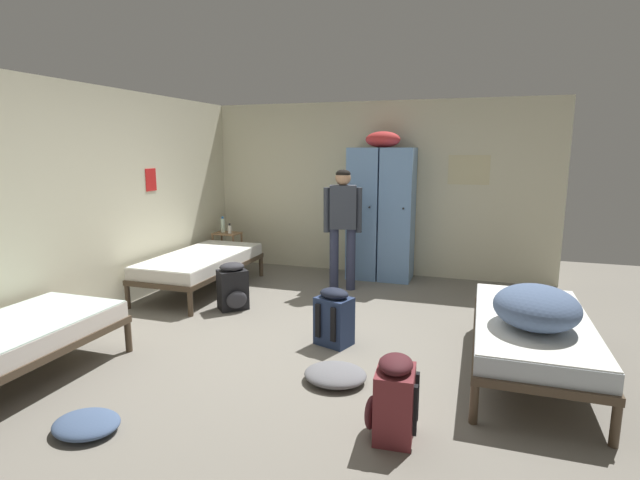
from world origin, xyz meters
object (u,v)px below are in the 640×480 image
(bed_left_rear, at_px, (201,262))
(clothes_pile_denim, at_px, (86,424))
(lotion_bottle, at_px, (230,229))
(bed_right, at_px, (532,330))
(locker_bank, at_px, (381,211))
(bedding_heap, at_px, (536,307))
(backpack_maroon, at_px, (393,399))
(person_traveler, at_px, (343,218))
(clothes_pile_grey, at_px, (335,375))
(backpack_navy, at_px, (335,318))
(shelf_unit, at_px, (228,247))
(backpack_black, at_px, (233,287))
(water_bottle, at_px, (223,225))

(bed_left_rear, height_order, clothes_pile_denim, bed_left_rear)
(lotion_bottle, bearing_deg, bed_right, -30.38)
(locker_bank, height_order, bedding_heap, locker_bank)
(clothes_pile_denim, bearing_deg, backpack_maroon, 16.66)
(locker_bank, bearing_deg, bed_right, -55.99)
(person_traveler, bearing_deg, clothes_pile_grey, -75.50)
(locker_bank, bearing_deg, backpack_navy, -88.33)
(bed_right, bearing_deg, backpack_maroon, -126.22)
(clothes_pile_denim, bearing_deg, person_traveler, 79.28)
(bedding_heap, relative_size, clothes_pile_grey, 1.49)
(locker_bank, height_order, shelf_unit, locker_bank)
(bed_left_rear, distance_m, backpack_black, 0.93)
(bed_left_rear, xyz_separation_m, clothes_pile_denim, (1.03, -3.08, -0.33))
(water_bottle, height_order, backpack_maroon, water_bottle)
(backpack_maroon, distance_m, backpack_navy, 1.56)
(backpack_black, bearing_deg, lotion_bottle, 119.37)
(shelf_unit, height_order, backpack_navy, shelf_unit)
(backpack_maroon, relative_size, clothes_pile_denim, 1.22)
(locker_bank, distance_m, clothes_pile_denim, 4.67)
(shelf_unit, height_order, water_bottle, water_bottle)
(lotion_bottle, bearing_deg, backpack_maroon, -49.12)
(person_traveler, relative_size, backpack_maroon, 2.87)
(clothes_pile_grey, bearing_deg, shelf_unit, 130.87)
(bed_left_rear, xyz_separation_m, backpack_black, (0.75, -0.54, -0.12))
(backpack_maroon, bearing_deg, lotion_bottle, 130.88)
(lotion_bottle, xyz_separation_m, clothes_pile_grey, (2.57, -3.01, -0.58))
(locker_bank, xyz_separation_m, bed_right, (1.78, -2.63, -0.59))
(person_traveler, bearing_deg, bed_left_rear, -160.11)
(water_bottle, distance_m, backpack_maroon, 4.95)
(bedding_heap, distance_m, person_traveler, 3.02)
(person_traveler, xyz_separation_m, water_bottle, (-2.06, 0.54, -0.27))
(shelf_unit, distance_m, backpack_navy, 3.34)
(bed_right, height_order, backpack_black, backpack_black)
(bed_left_rear, height_order, water_bottle, water_bottle)
(lotion_bottle, relative_size, backpack_navy, 0.28)
(shelf_unit, xyz_separation_m, bedding_heap, (4.11, -2.65, 0.30))
(bed_right, bearing_deg, water_bottle, 149.91)
(shelf_unit, relative_size, clothes_pile_grey, 1.13)
(shelf_unit, xyz_separation_m, person_traveler, (1.98, -0.52, 0.61))
(person_traveler, xyz_separation_m, clothes_pile_denim, (-0.70, -3.71, -0.90))
(water_bottle, xyz_separation_m, backpack_maroon, (3.28, -3.68, -0.42))
(bed_left_rear, height_order, backpack_black, backpack_black)
(bed_left_rear, height_order, backpack_maroon, backpack_maroon)
(clothes_pile_denim, bearing_deg, shelf_unit, 106.85)
(locker_bank, height_order, water_bottle, locker_bank)
(lotion_bottle, xyz_separation_m, backpack_navy, (2.34, -2.27, -0.38))
(locker_bank, distance_m, clothes_pile_grey, 3.41)
(bed_right, bearing_deg, shelf_unit, 149.63)
(backpack_maroon, xyz_separation_m, backpack_black, (-2.20, 1.96, 0.00))
(backpack_black, distance_m, clothes_pile_denim, 2.56)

